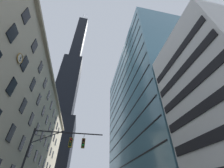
# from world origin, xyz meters

# --- Properties ---
(station_building) EXTENTS (16.36, 59.41, 25.46)m
(station_building) POSITION_xyz_m (-18.84, 23.70, 12.71)
(station_building) COLOR #BCAF93
(station_building) RESTS_ON ground
(dark_skyscraper) EXTENTS (26.25, 26.25, 224.44)m
(dark_skyscraper) POSITION_xyz_m (-21.75, 97.34, 67.23)
(dark_skyscraper) COLOR black
(dark_skyscraper) RESTS_ON ground
(glass_office_midrise) EXTENTS (16.97, 47.85, 51.55)m
(glass_office_midrise) POSITION_xyz_m (19.43, 29.33, 25.78)
(glass_office_midrise) COLOR teal
(glass_office_midrise) RESTS_ON ground
(traffic_signal_mast) EXTENTS (8.10, 0.63, 7.54)m
(traffic_signal_mast) POSITION_xyz_m (-3.79, 4.12, 5.53)
(traffic_signal_mast) COLOR black
(traffic_signal_mast) RESTS_ON sidewalk_left
(street_lamppost) EXTENTS (2.28, 0.32, 8.83)m
(street_lamppost) POSITION_xyz_m (-8.53, 10.36, 5.31)
(street_lamppost) COLOR #47474C
(street_lamppost) RESTS_ON sidewalk_left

